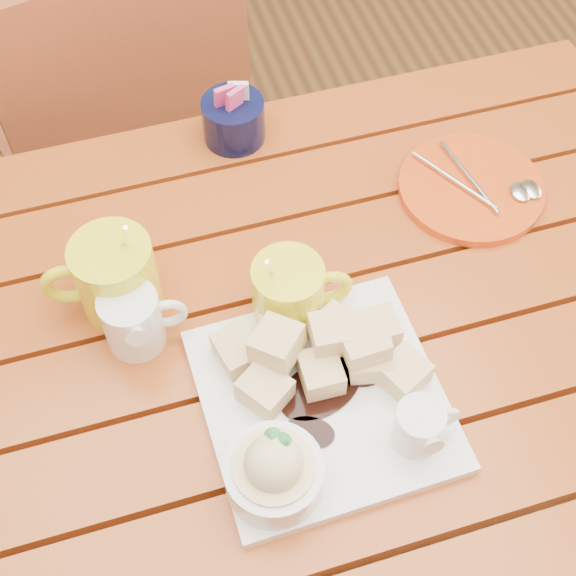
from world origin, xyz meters
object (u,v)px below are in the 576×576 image
object	(u,v)px
coffee_mug_left	(114,277)
coffee_mug_right	(290,293)
dessert_plate	(316,405)
table	(281,376)
chair_far	(122,127)
orange_saucer	(472,188)

from	to	relation	value
coffee_mug_left	coffee_mug_right	bearing A→B (deg)	-15.48
dessert_plate	coffee_mug_left	distance (m)	0.29
dessert_plate	coffee_mug_right	world-z (taller)	coffee_mug_right
table	coffee_mug_left	bearing A→B (deg)	150.45
coffee_mug_right	table	bearing A→B (deg)	-124.34
chair_far	table	bearing A→B (deg)	85.89
coffee_mug_left	table	bearing A→B (deg)	-23.07
dessert_plate	chair_far	world-z (taller)	chair_far
table	dessert_plate	distance (m)	0.18
table	coffee_mug_right	size ratio (longest dim) A/B	8.40
table	coffee_mug_left	distance (m)	0.26
orange_saucer	table	bearing A→B (deg)	-155.54
dessert_plate	chair_far	xyz separation A→B (m)	(-0.12, 0.79, -0.27)
coffee_mug_right	orange_saucer	world-z (taller)	coffee_mug_right
table	chair_far	world-z (taller)	chair_far
dessert_plate	coffee_mug_left	world-z (taller)	coffee_mug_left
coffee_mug_left	orange_saucer	distance (m)	0.50
dessert_plate	coffee_mug_right	bearing A→B (deg)	84.85
orange_saucer	chair_far	distance (m)	0.73
coffee_mug_left	chair_far	distance (m)	0.65
table	dessert_plate	size ratio (longest dim) A/B	4.41
coffee_mug_left	orange_saucer	xyz separation A→B (m)	(0.49, 0.04, -0.05)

